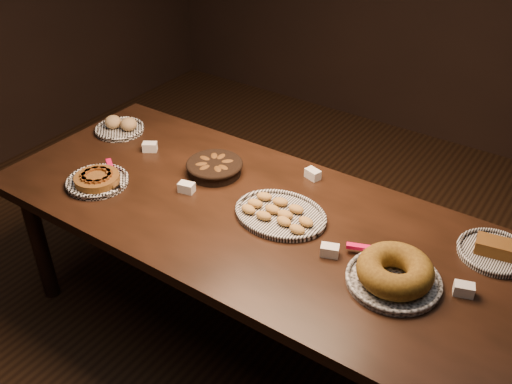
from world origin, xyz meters
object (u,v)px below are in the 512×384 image
Objects in this scene: apple_tart_plate at (98,180)px; bundt_cake_plate at (394,273)px; buffet_table at (257,228)px; madeleine_platter at (280,214)px.

apple_tart_plate is 1.39m from bundt_cake_plate.
madeleine_platter is at bearing 21.24° from buffet_table.
buffet_table is at bearing 0.20° from apple_tart_plate.
madeleine_platter reaches higher than buffet_table.
bundt_cake_plate is (1.38, 0.15, 0.02)m from apple_tart_plate.
buffet_table is 8.07× the size of apple_tart_plate.
buffet_table is 0.77m from apple_tart_plate.
bundt_cake_plate is at bearing -7.73° from madeleine_platter.
buffet_table is 0.13m from madeleine_platter.
madeleine_platter is 0.56m from bundt_cake_plate.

